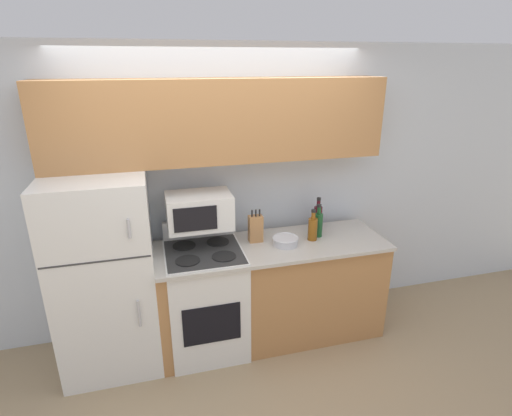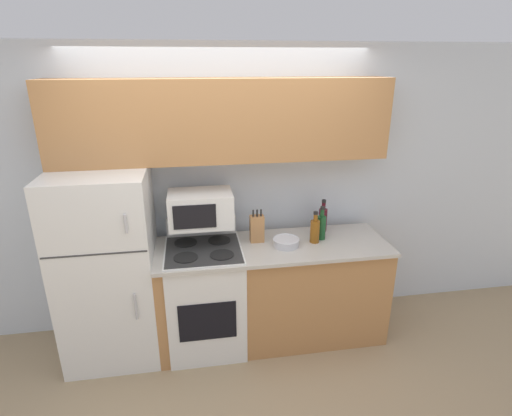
{
  "view_description": "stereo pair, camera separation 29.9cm",
  "coord_description": "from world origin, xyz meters",
  "px_view_note": "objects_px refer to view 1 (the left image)",
  "views": [
    {
      "loc": [
        -0.56,
        -2.64,
        2.4
      ],
      "look_at": [
        0.22,
        0.29,
        1.28
      ],
      "focal_mm": 28.0,
      "sensor_mm": 36.0,
      "label": 1
    },
    {
      "loc": [
        -0.27,
        -2.7,
        2.4
      ],
      "look_at": [
        0.22,
        0.29,
        1.28
      ],
      "focal_mm": 28.0,
      "sensor_mm": 36.0,
      "label": 2
    }
  ],
  "objects_px": {
    "bottle_wine_red": "(318,216)",
    "bottle_whiskey": "(313,228)",
    "bottle_wine_green": "(318,224)",
    "knife_block": "(256,228)",
    "bowl": "(285,241)",
    "stove": "(206,299)",
    "refrigerator": "(106,275)",
    "microwave": "(199,211)"
  },
  "relations": [
    {
      "from": "stove",
      "to": "bottle_wine_green",
      "type": "bearing_deg",
      "value": 2.92
    },
    {
      "from": "knife_block",
      "to": "microwave",
      "type": "bearing_deg",
      "value": 175.37
    },
    {
      "from": "bottle_whiskey",
      "to": "bottle_wine_green",
      "type": "xyz_separation_m",
      "value": [
        0.08,
        0.06,
        0.01
      ]
    },
    {
      "from": "stove",
      "to": "bottle_wine_red",
      "type": "xyz_separation_m",
      "value": [
        1.1,
        0.22,
        0.56
      ]
    },
    {
      "from": "knife_block",
      "to": "bowl",
      "type": "xyz_separation_m",
      "value": [
        0.23,
        -0.13,
        -0.08
      ]
    },
    {
      "from": "bowl",
      "to": "bottle_whiskey",
      "type": "height_order",
      "value": "bottle_whiskey"
    },
    {
      "from": "stove",
      "to": "bowl",
      "type": "relative_size",
      "value": 4.86
    },
    {
      "from": "bottle_wine_red",
      "to": "bottle_whiskey",
      "type": "bearing_deg",
      "value": -122.73
    },
    {
      "from": "refrigerator",
      "to": "microwave",
      "type": "height_order",
      "value": "refrigerator"
    },
    {
      "from": "bottle_wine_red",
      "to": "stove",
      "type": "bearing_deg",
      "value": -168.66
    },
    {
      "from": "knife_block",
      "to": "bottle_wine_red",
      "type": "bearing_deg",
      "value": 11.43
    },
    {
      "from": "bottle_wine_green",
      "to": "bottle_whiskey",
      "type": "bearing_deg",
      "value": -142.93
    },
    {
      "from": "microwave",
      "to": "bottle_wine_green",
      "type": "xyz_separation_m",
      "value": [
        1.03,
        -0.08,
        -0.2
      ]
    },
    {
      "from": "knife_block",
      "to": "stove",
      "type": "bearing_deg",
      "value": -168.79
    },
    {
      "from": "microwave",
      "to": "bowl",
      "type": "height_order",
      "value": "microwave"
    },
    {
      "from": "bottle_whiskey",
      "to": "microwave",
      "type": "bearing_deg",
      "value": 171.87
    },
    {
      "from": "knife_block",
      "to": "bottle_wine_green",
      "type": "height_order",
      "value": "bottle_wine_green"
    },
    {
      "from": "bottle_wine_red",
      "to": "bottle_wine_green",
      "type": "relative_size",
      "value": 1.0
    },
    {
      "from": "bowl",
      "to": "microwave",
      "type": "bearing_deg",
      "value": 166.19
    },
    {
      "from": "bowl",
      "to": "stove",
      "type": "bearing_deg",
      "value": 176.66
    },
    {
      "from": "bowl",
      "to": "bottle_wine_red",
      "type": "relative_size",
      "value": 0.75
    },
    {
      "from": "stove",
      "to": "bowl",
      "type": "xyz_separation_m",
      "value": [
        0.69,
        -0.04,
        0.48
      ]
    },
    {
      "from": "refrigerator",
      "to": "bottle_wine_red",
      "type": "height_order",
      "value": "refrigerator"
    },
    {
      "from": "knife_block",
      "to": "bowl",
      "type": "distance_m",
      "value": 0.28
    },
    {
      "from": "bottle_whiskey",
      "to": "bottle_wine_green",
      "type": "distance_m",
      "value": 0.1
    },
    {
      "from": "bowl",
      "to": "bottle_wine_red",
      "type": "bearing_deg",
      "value": 32.78
    },
    {
      "from": "refrigerator",
      "to": "bottle_wine_green",
      "type": "relative_size",
      "value": 5.39
    },
    {
      "from": "microwave",
      "to": "bowl",
      "type": "relative_size",
      "value": 2.33
    },
    {
      "from": "bowl",
      "to": "bottle_whiskey",
      "type": "distance_m",
      "value": 0.27
    },
    {
      "from": "bottle_whiskey",
      "to": "bottle_wine_green",
      "type": "relative_size",
      "value": 0.93
    },
    {
      "from": "knife_block",
      "to": "bowl",
      "type": "bearing_deg",
      "value": -30.44
    },
    {
      "from": "bottle_whiskey",
      "to": "bowl",
      "type": "bearing_deg",
      "value": -172.42
    },
    {
      "from": "knife_block",
      "to": "bottle_whiskey",
      "type": "bearing_deg",
      "value": -11.46
    },
    {
      "from": "refrigerator",
      "to": "stove",
      "type": "relative_size",
      "value": 1.48
    },
    {
      "from": "knife_block",
      "to": "bowl",
      "type": "height_order",
      "value": "knife_block"
    },
    {
      "from": "knife_block",
      "to": "bottle_wine_red",
      "type": "relative_size",
      "value": 0.98
    },
    {
      "from": "knife_block",
      "to": "bowl",
      "type": "relative_size",
      "value": 1.3
    },
    {
      "from": "bowl",
      "to": "bottle_whiskey",
      "type": "xyz_separation_m",
      "value": [
        0.26,
        0.03,
        0.07
      ]
    },
    {
      "from": "stove",
      "to": "bottle_wine_green",
      "type": "distance_m",
      "value": 1.17
    },
    {
      "from": "microwave",
      "to": "knife_block",
      "type": "bearing_deg",
      "value": -4.63
    },
    {
      "from": "stove",
      "to": "knife_block",
      "type": "relative_size",
      "value": 3.72
    },
    {
      "from": "stove",
      "to": "knife_block",
      "type": "distance_m",
      "value": 0.74
    }
  ]
}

